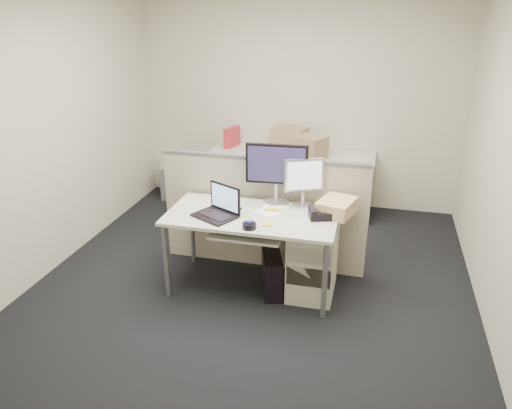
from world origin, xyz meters
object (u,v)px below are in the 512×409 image
(monitor_main, at_px, (277,174))
(desk, at_px, (252,221))
(laptop, at_px, (214,203))
(desk_phone, at_px, (321,214))

(monitor_main, bearing_deg, desk, -118.63)
(desk, height_order, laptop, laptop)
(desk_phone, bearing_deg, laptop, 176.17)
(monitor_main, relative_size, desk_phone, 2.68)
(laptop, distance_m, desk_phone, 0.93)
(monitor_main, distance_m, desk_phone, 0.57)
(desk, height_order, desk_phone, desk_phone)
(laptop, height_order, desk_phone, laptop)
(laptop, bearing_deg, desk, 50.52)
(monitor_main, bearing_deg, laptop, -138.65)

